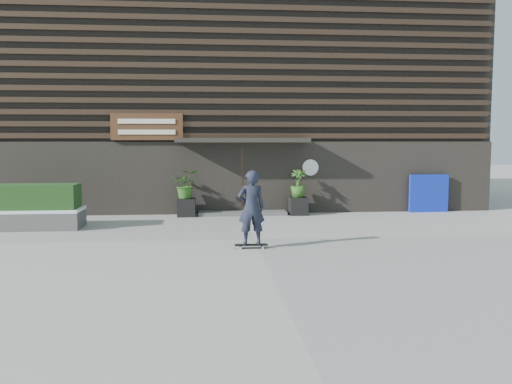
{
  "coord_description": "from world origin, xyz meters",
  "views": [
    {
      "loc": [
        -1.21,
        -13.63,
        2.55
      ],
      "look_at": [
        0.16,
        1.3,
        1.1
      ],
      "focal_mm": 37.72,
      "sensor_mm": 36.0,
      "label": 1
    }
  ],
  "objects": [
    {
      "name": "entrance_step",
      "position": [
        0.0,
        4.6,
        0.06
      ],
      "size": [
        3.0,
        0.8,
        0.12
      ],
      "primitive_type": "cube",
      "color": "#4C4B49",
      "rests_on": "ground"
    },
    {
      "name": "bamboo_left",
      "position": [
        -1.9,
        4.4,
        1.08
      ],
      "size": [
        0.86,
        0.75,
        0.96
      ],
      "primitive_type": "imported",
      "color": "#2D591E",
      "rests_on": "planter_pot_left"
    },
    {
      "name": "hedge",
      "position": [
        -6.6,
        2.29,
        0.93
      ],
      "size": [
        3.3,
        1.0,
        0.7
      ],
      "primitive_type": "cube",
      "color": "#183914",
      "rests_on": "snow_layer"
    },
    {
      "name": "planter_pot_left",
      "position": [
        -1.9,
        4.4,
        0.3
      ],
      "size": [
        0.6,
        0.6,
        0.6
      ],
      "primitive_type": "cube",
      "color": "black",
      "rests_on": "ground"
    },
    {
      "name": "bamboo_right",
      "position": [
        1.9,
        4.4,
        1.08
      ],
      "size": [
        0.54,
        0.54,
        0.96
      ],
      "primitive_type": "imported",
      "color": "#2D591E",
      "rests_on": "planter_pot_right"
    },
    {
      "name": "building",
      "position": [
        -0.0,
        9.96,
        3.99
      ],
      "size": [
        18.0,
        11.0,
        8.0
      ],
      "color": "black",
      "rests_on": "ground"
    },
    {
      "name": "planter_pot_right",
      "position": [
        1.9,
        4.4,
        0.3
      ],
      "size": [
        0.6,
        0.6,
        0.6
      ],
      "primitive_type": "cube",
      "color": "black",
      "rests_on": "ground"
    },
    {
      "name": "snow_layer",
      "position": [
        -6.6,
        2.29,
        0.54
      ],
      "size": [
        3.5,
        1.2,
        0.08
      ],
      "primitive_type": "cube",
      "color": "white",
      "rests_on": "raised_bed"
    },
    {
      "name": "blue_tarp",
      "position": [
        6.64,
        4.7,
        0.67
      ],
      "size": [
        1.43,
        0.18,
        1.34
      ],
      "primitive_type": "cube",
      "rotation": [
        0.0,
        0.0,
        0.04
      ],
      "color": "#0D21AB",
      "rests_on": "ground"
    },
    {
      "name": "skateboarder",
      "position": [
        -0.17,
        -1.17,
        0.96
      ],
      "size": [
        0.78,
        0.48,
        1.85
      ],
      "color": "black",
      "rests_on": "ground"
    },
    {
      "name": "ground",
      "position": [
        0.0,
        0.0,
        0.0
      ],
      "size": [
        80.0,
        80.0,
        0.0
      ],
      "primitive_type": "plane",
      "color": "#9F9C97",
      "rests_on": "ground"
    },
    {
      "name": "raised_bed",
      "position": [
        -6.6,
        2.29,
        0.25
      ],
      "size": [
        3.5,
        1.2,
        0.5
      ],
      "primitive_type": "cube",
      "color": "#474744",
      "rests_on": "ground"
    }
  ]
}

